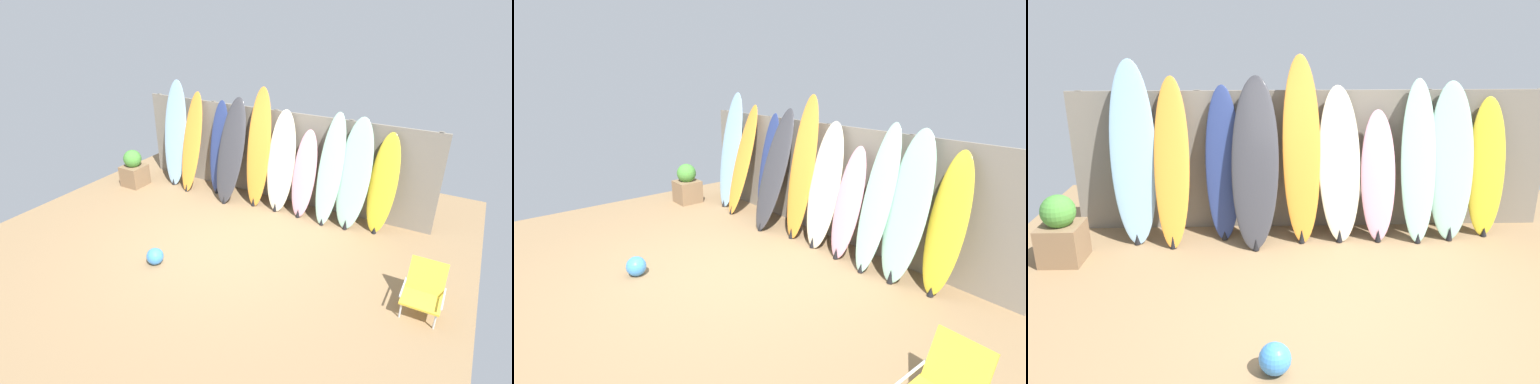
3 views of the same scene
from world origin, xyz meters
The scene contains 14 objects.
ground centered at (0.00, 0.00, 0.00)m, with size 7.68×7.68×0.00m, color #8E704C.
fence_back centered at (0.00, 2.01, 0.90)m, with size 6.08×0.11×1.80m.
surfboard_skyblue_0 centered at (-2.19, 1.65, 1.09)m, with size 0.58×0.52×2.20m.
surfboard_orange_1 centered at (-1.73, 1.60, 0.98)m, with size 0.44×0.69×2.00m.
surfboard_navy_2 centered at (-1.12, 1.72, 0.93)m, with size 0.43×0.40×1.89m.
surfboard_charcoal_3 centered at (-0.73, 1.54, 1.00)m, with size 0.60×0.76×2.01m.
surfboard_orange_4 centered at (-0.17, 1.63, 1.11)m, with size 0.50×0.54×2.25m.
surfboard_cream_5 centered at (0.31, 1.65, 0.93)m, with size 0.58×0.58×1.88m.
surfboard_pink_6 centered at (0.79, 1.63, 0.78)m, with size 0.44×0.50×1.59m.
surfboard_seafoam_7 centered at (1.27, 1.63, 0.97)m, with size 0.44×0.61×1.96m.
surfboard_seafoam_8 centered at (1.69, 1.67, 0.95)m, with size 0.58×0.56×1.93m.
surfboard_yellow_9 centered at (2.17, 1.73, 0.86)m, with size 0.50×0.47×1.74m.
planter_box centered at (-2.91, 1.04, 0.36)m, with size 0.46×0.46×0.80m.
beach_ball centered at (-0.53, -0.96, 0.13)m, with size 0.26×0.26×0.26m, color #3F8CE5.
Camera 3 is at (-0.57, -4.20, 2.62)m, focal length 35.00 mm.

